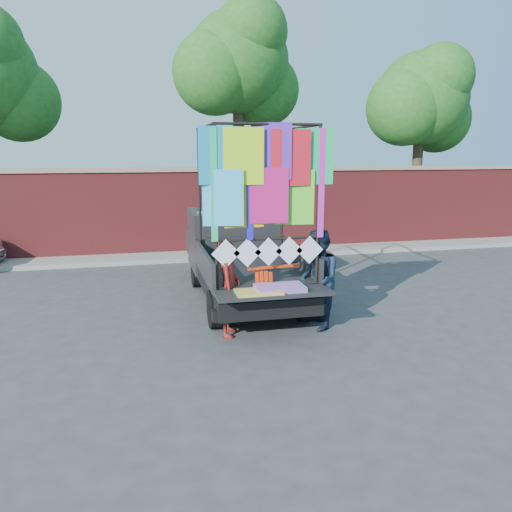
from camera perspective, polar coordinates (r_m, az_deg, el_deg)
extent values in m
plane|color=#38383A|center=(8.98, 2.07, -8.22)|extent=(90.00, 90.00, 0.00)
cube|color=maroon|center=(15.41, -4.73, 5.01)|extent=(30.00, 0.35, 2.50)
cube|color=gray|center=(15.31, -4.82, 9.84)|extent=(30.00, 0.45, 0.12)
cube|color=gray|center=(14.92, -4.26, 0.15)|extent=(30.00, 1.20, 0.12)
sphere|color=#19591A|center=(17.13, -25.43, 15.69)|extent=(2.40, 2.40, 2.40)
cylinder|color=#38281C|center=(16.65, -1.98, 10.66)|extent=(0.36, 0.36, 5.46)
sphere|color=#19591A|center=(16.88, -2.06, 21.31)|extent=(3.20, 3.20, 3.20)
sphere|color=#19591A|center=(17.35, 0.77, 18.46)|extent=(2.40, 2.40, 2.40)
sphere|color=#19591A|center=(16.39, -4.76, 20.18)|extent=(2.60, 2.60, 2.60)
sphere|color=#19591A|center=(16.51, -0.52, 24.29)|extent=(2.20, 2.20, 2.20)
cylinder|color=#38281C|center=(19.03, 17.86, 8.89)|extent=(0.36, 0.36, 4.55)
sphere|color=#19591A|center=(19.09, 18.38, 16.69)|extent=(3.20, 3.20, 3.20)
sphere|color=#19591A|center=(19.85, 19.93, 14.50)|extent=(2.40, 2.40, 2.40)
sphere|color=#19591A|center=(18.41, 16.60, 15.98)|extent=(2.60, 2.60, 2.60)
sphere|color=#19591A|center=(18.81, 20.33, 18.64)|extent=(2.20, 2.20, 2.20)
cylinder|color=black|center=(11.63, -6.74, -1.81)|extent=(0.23, 0.70, 0.70)
cylinder|color=black|center=(8.92, -4.65, -6.04)|extent=(0.23, 0.70, 0.70)
cylinder|color=black|center=(11.92, 1.14, -1.40)|extent=(0.23, 0.70, 0.70)
cylinder|color=black|center=(9.28, 5.47, -5.33)|extent=(0.23, 0.70, 0.70)
cube|color=black|center=(10.30, -1.28, -2.50)|extent=(1.79, 4.42, 0.32)
cube|color=black|center=(9.48, -0.30, -1.93)|extent=(1.90, 2.42, 0.11)
cube|color=black|center=(9.27, -5.90, -0.84)|extent=(0.06, 2.42, 0.47)
cube|color=black|center=(9.67, 5.06, -0.30)|extent=(0.06, 2.42, 0.47)
cube|color=black|center=(10.57, -1.74, 0.79)|extent=(1.90, 0.06, 0.47)
cube|color=black|center=(11.54, -2.74, 2.00)|extent=(1.90, 1.69, 1.32)
cube|color=#8C9EAD|center=(11.02, -2.32, 3.75)|extent=(1.69, 0.06, 0.58)
cube|color=#8C9EAD|center=(12.28, -3.42, 3.58)|extent=(1.69, 0.11, 0.74)
cube|color=black|center=(12.71, -3.67, 1.70)|extent=(1.84, 0.95, 0.58)
cube|color=black|center=(8.09, 2.02, -4.22)|extent=(1.90, 0.58, 0.06)
cube|color=black|center=(8.43, 1.57, -6.39)|extent=(1.95, 0.16, 0.19)
cylinder|color=black|center=(8.01, -4.61, 5.43)|extent=(0.05, 0.05, 2.63)
cylinder|color=black|center=(10.19, -6.48, 6.77)|extent=(0.05, 0.05, 2.63)
cylinder|color=black|center=(8.44, 7.13, 5.70)|extent=(0.05, 0.05, 2.63)
cylinder|color=black|center=(10.53, 2.97, 7.00)|extent=(0.05, 0.05, 2.63)
cylinder|color=black|center=(8.14, 1.46, 14.85)|extent=(1.79, 0.05, 0.05)
cylinder|color=black|center=(10.29, -1.73, 14.23)|extent=(1.79, 0.05, 0.05)
cylinder|color=black|center=(9.06, -5.83, 14.50)|extent=(0.05, 2.27, 0.05)
cylinder|color=black|center=(9.44, 4.96, 14.41)|extent=(0.05, 2.27, 0.05)
cylinder|color=black|center=(8.25, 1.40, 1.96)|extent=(1.79, 0.04, 0.04)
cube|color=#199EE2|center=(7.95, -4.15, 11.48)|extent=(0.65, 0.02, 0.90)
cube|color=#C4F81A|center=(7.98, -1.24, 11.51)|extent=(0.65, 0.02, 0.90)
cube|color=#5725BA|center=(8.11, 1.48, 11.51)|extent=(0.65, 0.02, 0.90)
cube|color=red|center=(8.18, 4.29, 11.49)|extent=(0.65, 0.02, 0.90)
cube|color=#0DC367|center=(8.34, 6.85, 11.45)|extent=(0.65, 0.02, 0.90)
cube|color=#35BAFF|center=(7.94, -4.03, 6.53)|extent=(0.65, 0.02, 0.90)
cube|color=yellow|center=(8.05, -1.28, 6.63)|extent=(0.65, 0.02, 0.90)
cube|color=#C6166C|center=(8.10, 1.53, 6.66)|extent=(0.65, 0.02, 0.90)
cube|color=#5DE328|center=(8.25, 4.13, 6.73)|extent=(0.65, 0.02, 0.90)
cube|color=#19CE6F|center=(7.93, -4.84, 8.04)|extent=(0.11, 0.01, 1.79)
cube|color=#DB24BC|center=(8.38, 7.50, 8.18)|extent=(0.11, 0.01, 1.79)
cube|color=#1F17D6|center=(8.03, -0.70, 8.13)|extent=(0.11, 0.01, 1.79)
cube|color=white|center=(8.11, -3.46, 0.26)|extent=(0.48, 0.01, 0.48)
cube|color=white|center=(8.18, -0.99, 0.37)|extent=(0.48, 0.01, 0.48)
cube|color=white|center=(8.26, 1.44, 0.49)|extent=(0.48, 0.01, 0.48)
cube|color=white|center=(8.36, 3.82, 0.59)|extent=(0.48, 0.01, 0.48)
cube|color=white|center=(8.47, 6.14, 0.70)|extent=(0.48, 0.01, 0.48)
cube|color=#FE3865|center=(8.10, 2.75, -3.67)|extent=(0.79, 0.47, 0.08)
cube|color=gold|center=(7.94, 0.32, -4.12)|extent=(0.74, 0.42, 0.04)
imported|color=maroon|center=(8.43, -3.16, -3.72)|extent=(0.54, 0.68, 1.65)
imported|color=#152235|center=(8.79, 7.08, -2.70)|extent=(0.72, 0.90, 1.77)
cube|color=#FE370D|center=(8.50, 2.08, -1.25)|extent=(0.96, 0.17, 0.04)
cube|color=#FE370D|center=(8.48, 0.13, -3.37)|extent=(0.06, 0.02, 0.55)
cube|color=#FE370D|center=(8.51, 0.66, -3.47)|extent=(0.06, 0.02, 0.55)
cube|color=#FE370D|center=(8.53, 1.19, -3.56)|extent=(0.06, 0.02, 0.55)
cube|color=#FE370D|center=(8.56, 1.71, -3.66)|extent=(0.06, 0.02, 0.55)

